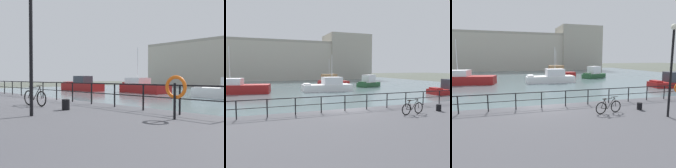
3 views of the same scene
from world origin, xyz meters
The scene contains 11 objects.
ground_plane centered at (0.00, 0.00, 0.00)m, with size 240.00×240.00×0.00m, color #4C5147.
water_basin centered at (0.00, 30.20, 0.01)m, with size 80.00×60.00×0.01m, color slate.
quay_promenade centered at (0.00, -6.50, 0.43)m, with size 56.00×13.00×0.87m, color #47474C.
harbor_building centered at (5.76, 53.94, 6.13)m, with size 58.98×11.26×14.94m.
moored_green_narrowboat centered at (14.75, 23.53, 0.92)m, with size 5.66×4.22×2.39m.
moored_white_yacht centered at (8.36, 27.68, 0.95)m, with size 6.49×2.44×5.60m.
moored_cabin_cruiser centered at (4.64, 18.64, 0.86)m, with size 7.90×2.90×5.88m.
moored_small_launch centered at (-8.70, 20.05, 0.89)m, with size 8.52×4.14×6.88m.
quay_railing centered at (-1.18, -0.75, 1.61)m, with size 24.69×0.07×1.08m.
parked_bicycle centered at (3.22, -3.11, 1.26)m, with size 1.76×0.28×0.98m.
mooring_bollard centered at (5.54, -2.92, 1.09)m, with size 0.32×0.32×0.44m, color black.
Camera 2 is at (-5.60, -13.50, 3.74)m, focal length 33.48 mm.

